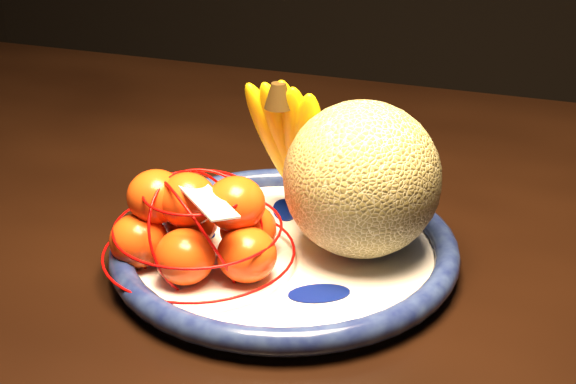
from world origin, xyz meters
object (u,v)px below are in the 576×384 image
(cantaloupe, at_px, (362,179))
(banana_bunch, at_px, (293,139))
(dining_table, at_px, (117,233))
(mandarin_bag, at_px, (198,227))
(fruit_bowl, at_px, (284,249))

(cantaloupe, bearing_deg, banana_bunch, 148.02)
(dining_table, height_order, mandarin_bag, mandarin_bag)
(banana_bunch, relative_size, mandarin_bag, 0.86)
(cantaloupe, xyz_separation_m, banana_bunch, (-0.09, 0.05, 0.01))
(cantaloupe, bearing_deg, fruit_bowl, -159.43)
(fruit_bowl, height_order, cantaloupe, cantaloupe)
(dining_table, distance_m, cantaloupe, 0.39)
(cantaloupe, distance_m, mandarin_bag, 0.16)
(mandarin_bag, bearing_deg, fruit_bowl, 36.26)
(fruit_bowl, height_order, banana_bunch, banana_bunch)
(banana_bunch, bearing_deg, mandarin_bag, -100.94)
(fruit_bowl, bearing_deg, cantaloupe, 20.57)
(dining_table, relative_size, banana_bunch, 9.51)
(dining_table, xyz_separation_m, fruit_bowl, (0.27, -0.13, 0.10))
(fruit_bowl, relative_size, banana_bunch, 2.07)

